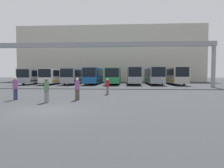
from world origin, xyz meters
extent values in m
plane|color=#2D3033|center=(0.00, 0.00, 0.00)|extent=(200.00, 200.00, 0.00)
cube|color=#B7B2A3|center=(0.00, 47.77, 7.44)|extent=(50.36, 12.00, 14.88)
cylinder|color=gray|center=(17.39, 20.08, 3.09)|extent=(0.60, 0.60, 6.18)
cube|color=gray|center=(0.00, 20.08, 6.53)|extent=(35.38, 0.80, 0.70)
cube|color=#999EA5|center=(-13.75, 28.46, 1.65)|extent=(2.54, 10.43, 2.61)
cube|color=black|center=(-13.75, 23.26, 2.13)|extent=(2.34, 0.06, 1.46)
cube|color=black|center=(-13.75, 28.46, 2.13)|extent=(2.57, 8.86, 1.10)
cube|color=black|center=(-13.75, 28.46, 0.82)|extent=(2.57, 9.91, 0.24)
cylinder|color=black|center=(-14.86, 25.54, 0.49)|extent=(0.28, 0.99, 0.99)
cylinder|color=black|center=(-12.64, 25.54, 0.49)|extent=(0.28, 0.99, 0.99)
cylinder|color=black|center=(-14.86, 31.38, 0.49)|extent=(0.28, 0.99, 0.99)
cylinder|color=black|center=(-12.64, 31.38, 0.49)|extent=(0.28, 0.99, 0.99)
cube|color=silver|center=(-9.82, 28.83, 1.68)|extent=(2.51, 11.18, 2.66)
cube|color=black|center=(-9.82, 23.26, 2.17)|extent=(2.31, 0.06, 1.49)
cube|color=black|center=(-9.82, 28.83, 2.17)|extent=(2.54, 9.50, 1.12)
cube|color=orange|center=(-9.82, 28.83, 0.83)|extent=(2.54, 10.62, 0.24)
cylinder|color=black|center=(-10.92, 25.70, 0.50)|extent=(0.28, 0.99, 0.99)
cylinder|color=black|center=(-8.72, 25.70, 0.50)|extent=(0.28, 0.99, 0.99)
cylinder|color=black|center=(-10.92, 31.96, 0.50)|extent=(0.28, 0.99, 0.99)
cylinder|color=black|center=(-8.72, 31.96, 0.50)|extent=(0.28, 0.99, 0.99)
cube|color=#999EA5|center=(-5.89, 28.45, 1.70)|extent=(2.51, 10.41, 2.70)
cube|color=black|center=(-5.89, 23.26, 2.20)|extent=(2.31, 0.06, 1.51)
cube|color=black|center=(-5.89, 28.45, 2.20)|extent=(2.54, 8.85, 1.14)
cube|color=black|center=(-5.89, 28.45, 0.84)|extent=(2.54, 9.89, 0.24)
cylinder|color=black|center=(-6.99, 25.53, 0.53)|extent=(0.28, 1.06, 1.06)
cylinder|color=black|center=(-4.80, 25.53, 0.53)|extent=(0.28, 1.06, 1.06)
cylinder|color=black|center=(-6.99, 31.36, 0.53)|extent=(0.28, 1.06, 1.06)
cylinder|color=black|center=(-4.80, 31.36, 0.53)|extent=(0.28, 1.06, 1.06)
cube|color=#1959A5|center=(-1.96, 28.47, 1.76)|extent=(2.52, 10.46, 2.81)
cube|color=black|center=(-1.96, 23.26, 2.28)|extent=(2.32, 0.06, 1.58)
cube|color=black|center=(-1.96, 28.47, 2.28)|extent=(2.55, 8.89, 1.18)
cube|color=black|center=(-1.96, 28.47, 0.86)|extent=(2.55, 9.93, 0.24)
cylinder|color=black|center=(-3.06, 25.54, 0.55)|extent=(0.28, 1.09, 1.09)
cylinder|color=black|center=(-0.86, 25.54, 0.55)|extent=(0.28, 1.09, 1.09)
cylinder|color=black|center=(-3.06, 31.40, 0.55)|extent=(0.28, 1.09, 1.09)
cylinder|color=black|center=(-0.86, 31.40, 0.55)|extent=(0.28, 1.09, 1.09)
cube|color=#268C4C|center=(1.96, 28.34, 1.73)|extent=(2.57, 10.19, 2.75)
cube|color=black|center=(1.96, 23.26, 2.23)|extent=(2.37, 0.06, 1.54)
cube|color=black|center=(1.96, 28.34, 2.23)|extent=(2.60, 8.66, 1.16)
cube|color=black|center=(1.96, 28.34, 0.85)|extent=(2.60, 9.68, 0.24)
cylinder|color=black|center=(0.84, 25.49, 0.46)|extent=(0.28, 0.92, 0.92)
cylinder|color=black|center=(3.09, 25.49, 0.46)|extent=(0.28, 0.92, 0.92)
cylinder|color=black|center=(0.84, 31.19, 0.46)|extent=(0.28, 0.92, 0.92)
cylinder|color=black|center=(3.09, 31.19, 0.46)|extent=(0.28, 0.92, 0.92)
cube|color=#999EA5|center=(5.89, 28.94, 1.82)|extent=(2.43, 11.39, 2.94)
cube|color=black|center=(5.89, 23.26, 2.36)|extent=(2.24, 0.06, 1.64)
cube|color=black|center=(5.89, 28.94, 2.36)|extent=(2.46, 9.68, 1.23)
cube|color=orange|center=(5.89, 28.94, 0.88)|extent=(2.46, 10.82, 0.24)
cylinder|color=black|center=(4.84, 25.75, 0.47)|extent=(0.28, 0.95, 0.95)
cylinder|color=black|center=(6.95, 25.75, 0.47)|extent=(0.28, 0.95, 0.95)
cylinder|color=black|center=(4.84, 32.12, 0.47)|extent=(0.28, 0.95, 0.95)
cylinder|color=black|center=(6.95, 32.12, 0.47)|extent=(0.28, 0.95, 0.95)
cube|color=#999EA5|center=(9.82, 29.12, 1.82)|extent=(2.56, 11.75, 2.93)
cube|color=black|center=(9.82, 23.26, 2.36)|extent=(2.35, 0.06, 1.64)
cube|color=black|center=(9.82, 29.12, 2.36)|extent=(2.59, 9.99, 1.23)
cube|color=#268C4C|center=(9.82, 29.12, 0.88)|extent=(2.59, 11.16, 0.24)
cylinder|color=black|center=(8.70, 25.83, 0.46)|extent=(0.28, 0.92, 0.92)
cylinder|color=black|center=(10.94, 25.83, 0.46)|extent=(0.28, 0.92, 0.92)
cylinder|color=black|center=(8.70, 32.41, 0.46)|extent=(0.28, 0.92, 0.92)
cylinder|color=black|center=(10.94, 32.41, 0.46)|extent=(0.28, 0.92, 0.92)
cube|color=beige|center=(13.75, 29.23, 1.82)|extent=(2.44, 11.96, 2.94)
cube|color=black|center=(13.75, 23.26, 2.37)|extent=(2.25, 0.06, 1.65)
cube|color=black|center=(13.75, 29.23, 2.37)|extent=(2.47, 10.17, 1.23)
cube|color=orange|center=(13.75, 29.23, 0.88)|extent=(2.47, 11.37, 0.24)
cylinder|color=black|center=(12.69, 25.88, 0.54)|extent=(0.28, 1.08, 1.08)
cylinder|color=black|center=(14.81, 25.88, 0.54)|extent=(0.28, 1.08, 1.08)
cylinder|color=black|center=(12.69, 32.58, 0.54)|extent=(0.28, 1.08, 1.08)
cylinder|color=black|center=(14.81, 32.58, 0.54)|extent=(0.28, 1.08, 1.08)
cylinder|color=gray|center=(-1.23, 3.09, 0.41)|extent=(0.19, 0.19, 0.81)
cylinder|color=gray|center=(-1.39, 3.09, 0.41)|extent=(0.19, 0.19, 0.81)
cylinder|color=#4C724C|center=(-1.31, 3.09, 1.15)|extent=(0.36, 0.36, 0.68)
sphere|color=brown|center=(-1.31, 3.09, 1.60)|extent=(0.22, 0.22, 0.22)
cylinder|color=navy|center=(-4.28, 4.17, 0.43)|extent=(0.20, 0.20, 0.86)
cylinder|color=navy|center=(-4.25, 4.34, 0.43)|extent=(0.20, 0.20, 0.86)
cylinder|color=#8C4C8C|center=(-4.27, 4.25, 1.22)|extent=(0.38, 0.38, 0.72)
sphere|color=beige|center=(-4.27, 4.25, 1.70)|extent=(0.23, 0.23, 0.23)
cylinder|color=gray|center=(2.45, 8.94, 0.38)|extent=(0.17, 0.17, 0.76)
cylinder|color=gray|center=(2.59, 8.89, 0.38)|extent=(0.17, 0.17, 0.76)
cylinder|color=#A5191E|center=(2.52, 8.92, 1.07)|extent=(0.33, 0.33, 0.63)
sphere|color=beige|center=(2.52, 8.92, 1.49)|extent=(0.20, 0.20, 0.20)
cylinder|color=brown|center=(0.47, 4.54, 0.41)|extent=(0.19, 0.19, 0.81)
cylinder|color=brown|center=(0.63, 4.56, 0.41)|extent=(0.19, 0.19, 0.81)
cylinder|color=#8C4C8C|center=(0.55, 4.55, 1.15)|extent=(0.36, 0.36, 0.68)
sphere|color=beige|center=(0.55, 4.55, 1.60)|extent=(0.22, 0.22, 0.22)
camera|label=1|loc=(4.29, -10.69, 2.04)|focal=32.00mm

